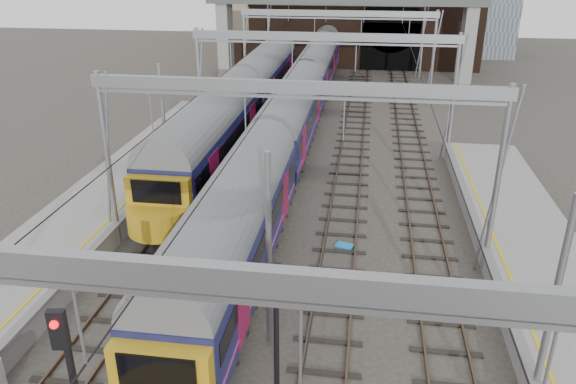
% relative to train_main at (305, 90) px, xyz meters
% --- Properties ---
extents(ground, '(160.00, 160.00, 0.00)m').
position_rel_train_main_xyz_m(ground, '(2.00, -29.53, -2.50)').
color(ground, '#38332D').
rests_on(ground, ground).
extents(platform_left, '(4.32, 55.00, 1.12)m').
position_rel_train_main_xyz_m(platform_left, '(-8.18, -27.03, -1.94)').
color(platform_left, gray).
rests_on(platform_left, ground).
extents(tracks, '(14.40, 80.00, 0.22)m').
position_rel_train_main_xyz_m(tracks, '(2.00, -14.53, -2.48)').
color(tracks, '#4C3828').
rests_on(tracks, ground).
extents(overhead_line, '(16.80, 80.00, 8.00)m').
position_rel_train_main_xyz_m(overhead_line, '(2.00, -8.05, 4.07)').
color(overhead_line, gray).
rests_on(overhead_line, ground).
extents(retaining_wall, '(28.00, 2.75, 9.00)m').
position_rel_train_main_xyz_m(retaining_wall, '(3.40, 22.40, 1.83)').
color(retaining_wall, '#301D15').
rests_on(retaining_wall, ground).
extents(overbridge, '(28.00, 3.00, 9.25)m').
position_rel_train_main_xyz_m(overbridge, '(2.00, 16.47, 4.77)').
color(overbridge, gray).
rests_on(overbridge, ground).
extents(train_main, '(2.82, 65.15, 4.84)m').
position_rel_train_main_xyz_m(train_main, '(0.00, 0.00, 0.00)').
color(train_main, black).
rests_on(train_main, ground).
extents(train_second, '(3.02, 34.88, 5.12)m').
position_rel_train_main_xyz_m(train_second, '(-4.00, -4.41, 0.12)').
color(train_second, black).
rests_on(train_second, ground).
extents(signal_near_left, '(0.41, 0.49, 5.43)m').
position_rel_train_main_xyz_m(signal_near_left, '(-1.51, -33.86, 0.87)').
color(signal_near_left, black).
rests_on(signal_near_left, ground).
extents(signal_near_centre, '(0.37, 0.47, 4.85)m').
position_rel_train_main_xyz_m(signal_near_centre, '(2.68, -30.30, 0.56)').
color(signal_near_centre, black).
rests_on(signal_near_centre, ground).
extents(equip_cover_a, '(0.95, 0.84, 0.09)m').
position_rel_train_main_xyz_m(equip_cover_a, '(4.58, -24.69, -2.45)').
color(equip_cover_a, '#1B8ACE').
rests_on(equip_cover_a, ground).
extents(equip_cover_b, '(0.90, 0.77, 0.09)m').
position_rel_train_main_xyz_m(equip_cover_b, '(0.29, -26.30, -2.45)').
color(equip_cover_b, '#1B8ACE').
rests_on(equip_cover_b, ground).
extents(equip_cover_c, '(0.94, 0.79, 0.09)m').
position_rel_train_main_xyz_m(equip_cover_c, '(4.22, -20.40, -2.45)').
color(equip_cover_c, '#1B8ACE').
rests_on(equip_cover_c, ground).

